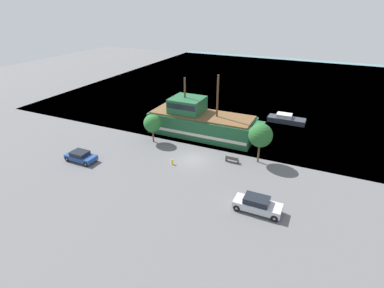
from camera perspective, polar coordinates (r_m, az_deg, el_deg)
The scene contains 10 objects.
ground_plane at distance 39.72m, azimuth 0.26°, elevation -3.00°, with size 160.00×160.00×0.00m, color #5B5B5E.
water_surface at distance 79.35m, azimuth 13.93°, elevation 11.11°, with size 80.00×80.00×0.00m, color slate.
pirate_ship at distance 46.32m, azimuth 1.65°, elevation 4.24°, with size 17.55×5.78×9.66m.
moored_boat_dockside at distance 54.16m, azimuth 17.47°, elevation 4.53°, with size 6.23×2.26×1.49m.
parked_car_curb_front at distance 41.76m, azimuth -20.43°, elevation -2.20°, with size 4.08×1.97×1.33m.
parked_car_curb_mid at distance 31.00m, azimuth 12.33°, elevation -11.18°, with size 4.71×1.92×1.59m.
fire_hydrant at distance 38.54m, azimuth -3.79°, elevation -3.32°, with size 0.42×0.25×0.76m.
bench_promenade_east at distance 39.25m, azimuth 7.64°, elevation -2.90°, with size 1.75×0.45×0.85m.
tree_row_east at distance 43.89m, azimuth -7.55°, elevation 3.94°, with size 2.58×2.58×4.25m.
tree_row_mideast at distance 38.50m, azimuth 12.91°, elevation 1.61°, with size 3.04×3.04×5.32m.
Camera 1 is at (14.51, -31.63, 19.14)m, focal length 28.00 mm.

